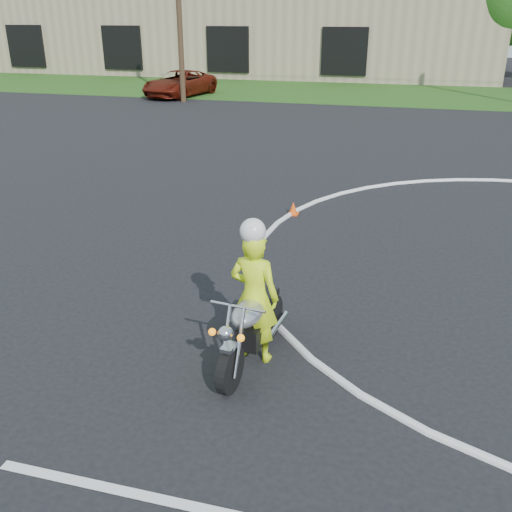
# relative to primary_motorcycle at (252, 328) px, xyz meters

# --- Properties ---
(grass_strip) EXTENTS (120.00, 10.00, 0.02)m
(grass_strip) POSITION_rel_primary_motorcycle_xyz_m (5.01, 28.49, -0.52)
(grass_strip) COLOR #1E4714
(grass_strip) RESTS_ON ground
(primary_motorcycle) EXTENTS (0.73, 2.06, 1.09)m
(primary_motorcycle) POSITION_rel_primary_motorcycle_xyz_m (0.00, 0.00, 0.00)
(primary_motorcycle) COLOR black
(primary_motorcycle) RESTS_ON ground
(rider_primary_grp) EXTENTS (0.71, 0.51, 2.01)m
(rider_primary_grp) POSITION_rel_primary_motorcycle_xyz_m (0.00, 0.14, 0.44)
(rider_primary_grp) COLOR #D7F91A
(rider_primary_grp) RESTS_ON ground
(pickup_grp) EXTENTS (3.22, 5.33, 1.38)m
(pickup_grp) POSITION_rel_primary_motorcycle_xyz_m (-10.99, 24.51, 0.16)
(pickup_grp) COLOR #57150A
(pickup_grp) RESTS_ON ground
(warehouse) EXTENTS (41.00, 17.00, 8.30)m
(warehouse) POSITION_rel_primary_motorcycle_xyz_m (-12.99, 41.48, 3.63)
(warehouse) COLOR tan
(warehouse) RESTS_ON ground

